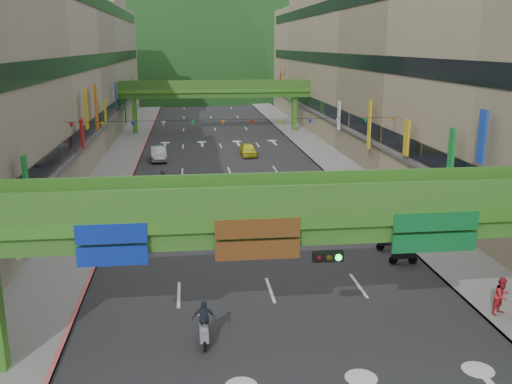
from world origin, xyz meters
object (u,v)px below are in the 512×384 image
object	(u,v)px
scooter_rider_mid	(257,217)
pedestrian_red	(502,299)
overpass_near	(323,232)
car_yellow	(248,150)
car_silver	(158,154)

from	to	relation	value
scooter_rider_mid	pedestrian_red	xyz separation A→B (m)	(9.44, -12.65, -0.28)
overpass_near	scooter_rider_mid	world-z (taller)	overpass_near
overpass_near	pedestrian_red	xyz separation A→B (m)	(8.87, 2.62, -4.35)
scooter_rider_mid	car_yellow	bearing A→B (deg)	85.15
scooter_rider_mid	car_yellow	size ratio (longest dim) A/B	0.54
car_silver	car_yellow	distance (m)	9.72
car_silver	car_yellow	world-z (taller)	car_silver
scooter_rider_mid	overpass_near	bearing A→B (deg)	-87.84
scooter_rider_mid	pedestrian_red	bearing A→B (deg)	-53.27
overpass_near	car_silver	xyz separation A→B (m)	(-7.93, 40.42, -4.47)
overpass_near	scooter_rider_mid	size ratio (longest dim) A/B	12.83
scooter_rider_mid	car_yellow	xyz separation A→B (m)	(2.26, 26.59, -0.45)
pedestrian_red	scooter_rider_mid	bearing A→B (deg)	101.77
overpass_near	car_silver	bearing A→B (deg)	101.10
car_silver	car_yellow	bearing A→B (deg)	3.43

